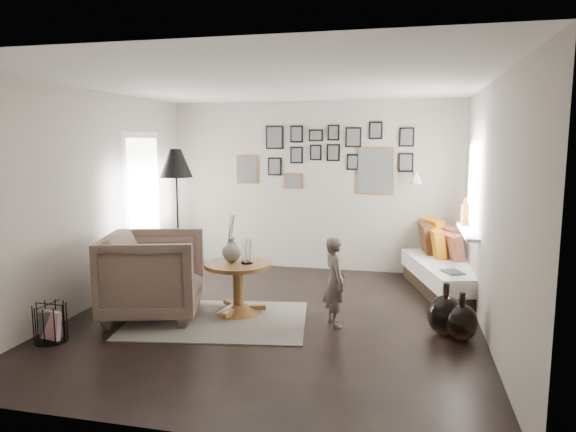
% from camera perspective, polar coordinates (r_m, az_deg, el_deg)
% --- Properties ---
extents(ground, '(4.80, 4.80, 0.00)m').
position_cam_1_polar(ground, '(5.93, -1.59, -11.24)').
color(ground, black).
rests_on(ground, ground).
extents(wall_back, '(4.50, 0.00, 4.50)m').
position_cam_1_polar(wall_back, '(7.97, 2.74, 3.32)').
color(wall_back, '#A1988D').
rests_on(wall_back, ground).
extents(wall_front, '(4.50, 0.00, 4.50)m').
position_cam_1_polar(wall_front, '(3.40, -11.98, -3.39)').
color(wall_front, '#A1988D').
rests_on(wall_front, ground).
extents(wall_left, '(0.00, 4.80, 4.80)m').
position_cam_1_polar(wall_left, '(6.58, -20.98, 1.77)').
color(wall_left, '#A1988D').
rests_on(wall_left, ground).
extents(wall_right, '(0.00, 4.80, 4.80)m').
position_cam_1_polar(wall_right, '(5.52, 21.59, 0.61)').
color(wall_right, '#A1988D').
rests_on(wall_right, ground).
extents(ceiling, '(4.80, 4.80, 0.00)m').
position_cam_1_polar(ceiling, '(5.63, -1.70, 14.57)').
color(ceiling, white).
rests_on(ceiling, wall_back).
extents(door_left, '(0.00, 2.14, 2.14)m').
position_cam_1_polar(door_left, '(7.61, -15.76, 0.91)').
color(door_left, white).
rests_on(door_left, wall_left).
extents(window_right, '(0.15, 1.32, 1.30)m').
position_cam_1_polar(window_right, '(6.88, 19.19, -0.99)').
color(window_right, white).
rests_on(window_right, wall_right).
extents(gallery_wall, '(2.74, 0.03, 1.08)m').
position_cam_1_polar(gallery_wall, '(7.88, 4.81, 6.47)').
color(gallery_wall, brown).
rests_on(gallery_wall, wall_back).
extents(wall_sconce, '(0.18, 0.36, 0.16)m').
position_cam_1_polar(wall_sconce, '(7.57, 14.04, 4.07)').
color(wall_sconce, white).
rests_on(wall_sconce, wall_back).
extents(rug, '(2.16, 1.67, 0.01)m').
position_cam_1_polar(rug, '(5.90, -7.84, -11.36)').
color(rug, '#B2A99C').
rests_on(rug, ground).
extents(pedestal_table, '(0.77, 0.77, 0.60)m').
position_cam_1_polar(pedestal_table, '(6.01, -5.56, -8.21)').
color(pedestal_table, brown).
rests_on(pedestal_table, ground).
extents(vase, '(0.22, 0.22, 0.55)m').
position_cam_1_polar(vase, '(5.94, -6.29, -3.52)').
color(vase, black).
rests_on(vase, pedestal_table).
extents(candles, '(0.13, 0.13, 0.29)m').
position_cam_1_polar(candles, '(5.87, -4.60, -3.95)').
color(candles, black).
rests_on(candles, pedestal_table).
extents(daybed, '(1.24, 1.96, 0.89)m').
position_cam_1_polar(daybed, '(7.20, 17.39, -5.80)').
color(daybed, black).
rests_on(daybed, ground).
extents(magazine_on_daybed, '(0.30, 0.33, 0.01)m').
position_cam_1_polar(magazine_on_daybed, '(6.55, 17.84, -5.95)').
color(magazine_on_daybed, black).
rests_on(magazine_on_daybed, daybed).
extents(armchair, '(1.31, 1.29, 0.97)m').
position_cam_1_polar(armchair, '(6.04, -14.69, -6.35)').
color(armchair, brown).
rests_on(armchair, ground).
extents(armchair_cushion, '(0.53, 0.54, 0.20)m').
position_cam_1_polar(armchair_cushion, '(6.07, -14.22, -6.30)').
color(armchair_cushion, silver).
rests_on(armchair_cushion, armchair).
extents(floor_lamp, '(0.44, 0.44, 1.89)m').
position_cam_1_polar(floor_lamp, '(7.05, -12.33, 5.18)').
color(floor_lamp, black).
rests_on(floor_lamp, ground).
extents(magazine_basket, '(0.32, 0.32, 0.38)m').
position_cam_1_polar(magazine_basket, '(5.73, -24.91, -10.73)').
color(magazine_basket, black).
rests_on(magazine_basket, ground).
extents(demijohn_large, '(0.36, 0.36, 0.55)m').
position_cam_1_polar(demijohn_large, '(5.61, 17.07, -10.48)').
color(demijohn_large, black).
rests_on(demijohn_large, ground).
extents(demijohn_small, '(0.32, 0.32, 0.50)m').
position_cam_1_polar(demijohn_small, '(5.52, 18.70, -11.13)').
color(demijohn_small, black).
rests_on(demijohn_small, ground).
extents(child, '(0.37, 0.42, 0.97)m').
position_cam_1_polar(child, '(5.59, 5.19, -7.26)').
color(child, '#574C45').
rests_on(child, ground).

